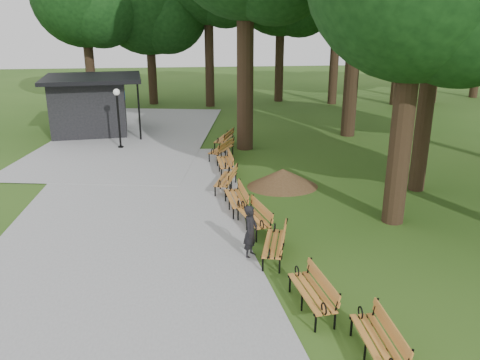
{
  "coord_description": "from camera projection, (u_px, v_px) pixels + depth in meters",
  "views": [
    {
      "loc": [
        -1.87,
        -12.82,
        6.47
      ],
      "look_at": [
        -0.15,
        2.86,
        1.1
      ],
      "focal_mm": 37.01,
      "sensor_mm": 36.0,
      "label": 1
    }
  ],
  "objects": [
    {
      "name": "bench_0",
      "position": [
        377.0,
        342.0,
        9.54
      ],
      "size": [
        0.64,
        1.9,
        0.88
      ],
      "primitive_type": null,
      "rotation": [
        0.0,
        0.0,
        -1.57
      ],
      "color": "#BE722B",
      "rests_on": "ground"
    },
    {
      "name": "bench_7",
      "position": [
        221.0,
        149.0,
        22.87
      ],
      "size": [
        1.48,
        1.97,
        0.88
      ],
      "primitive_type": null,
      "rotation": [
        0.0,
        0.0,
        -2.08
      ],
      "color": "#BE722B",
      "rests_on": "ground"
    },
    {
      "name": "bench_3",
      "position": [
        253.0,
        217.0,
        15.31
      ],
      "size": [
        1.06,
        2.0,
        0.88
      ],
      "primitive_type": null,
      "rotation": [
        0.0,
        0.0,
        -1.34
      ],
      "color": "#BE722B",
      "rests_on": "ground"
    },
    {
      "name": "lamp_post",
      "position": [
        118.0,
        106.0,
        24.06
      ],
      "size": [
        0.32,
        0.32,
        2.97
      ],
      "color": "black",
      "rests_on": "ground"
    },
    {
      "name": "bench_8",
      "position": [
        224.0,
        139.0,
        24.79
      ],
      "size": [
        1.29,
        2.0,
        0.88
      ],
      "primitive_type": null,
      "rotation": [
        0.0,
        0.0,
        -1.94
      ],
      "color": "#BE722B",
      "rests_on": "ground"
    },
    {
      "name": "person",
      "position": [
        251.0,
        232.0,
        13.55
      ],
      "size": [
        0.58,
        0.66,
        1.52
      ],
      "primitive_type": "imported",
      "rotation": [
        0.0,
        0.0,
        1.08
      ],
      "color": "black",
      "rests_on": "ground"
    },
    {
      "name": "bench_4",
      "position": [
        236.0,
        198.0,
        16.86
      ],
      "size": [
        0.78,
        1.94,
        0.88
      ],
      "primitive_type": null,
      "rotation": [
        0.0,
        0.0,
        -1.5
      ],
      "color": "#BE722B",
      "rests_on": "ground"
    },
    {
      "name": "bench_6",
      "position": [
        224.0,
        162.0,
        20.9
      ],
      "size": [
        0.7,
        1.92,
        0.88
      ],
      "primitive_type": null,
      "rotation": [
        0.0,
        0.0,
        -1.54
      ],
      "color": "#BE722B",
      "rests_on": "ground"
    },
    {
      "name": "ground",
      "position": [
        256.0,
        247.0,
        14.34
      ],
      "size": [
        100.0,
        100.0,
        0.0
      ],
      "primitive_type": "plane",
      "color": "#294B15",
      "rests_on": "ground"
    },
    {
      "name": "bench_5",
      "position": [
        226.0,
        179.0,
        18.79
      ],
      "size": [
        1.18,
        2.0,
        0.88
      ],
      "primitive_type": null,
      "rotation": [
        0.0,
        0.0,
        -1.87
      ],
      "color": "#BE722B",
      "rests_on": "ground"
    },
    {
      "name": "bench_2",
      "position": [
        274.0,
        244.0,
        13.57
      ],
      "size": [
        1.11,
        2.0,
        0.88
      ],
      "primitive_type": null,
      "rotation": [
        0.0,
        0.0,
        -1.83
      ],
      "color": "#BE722B",
      "rests_on": "ground"
    },
    {
      "name": "bench_1",
      "position": [
        311.0,
        293.0,
        11.2
      ],
      "size": [
        0.89,
        1.97,
        0.88
      ],
      "primitive_type": null,
      "rotation": [
        0.0,
        0.0,
        -1.44
      ],
      "color": "#BE722B",
      "rests_on": "ground"
    },
    {
      "name": "kiosk",
      "position": [
        89.0,
        105.0,
        27.29
      ],
      "size": [
        5.52,
        4.93,
        3.19
      ],
      "primitive_type": null,
      "rotation": [
        0.0,
        0.0,
        0.1
      ],
      "color": "black",
      "rests_on": "ground"
    },
    {
      "name": "path",
      "position": [
        127.0,
        212.0,
        16.74
      ],
      "size": [
        12.0,
        38.0,
        0.06
      ],
      "primitive_type": "cube",
      "color": "gray",
      "rests_on": "ground"
    },
    {
      "name": "dirt_mound",
      "position": [
        283.0,
        178.0,
        19.22
      ],
      "size": [
        2.33,
        2.33,
        0.72
      ],
      "primitive_type": "cone",
      "color": "#47301C",
      "rests_on": "ground"
    }
  ]
}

